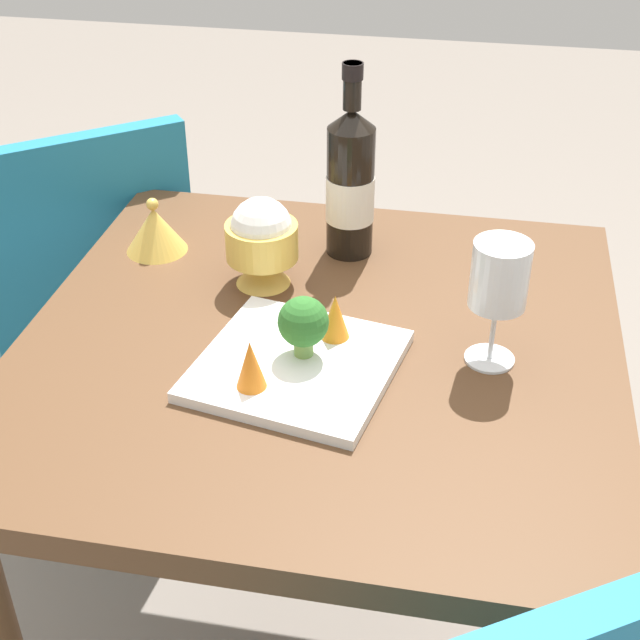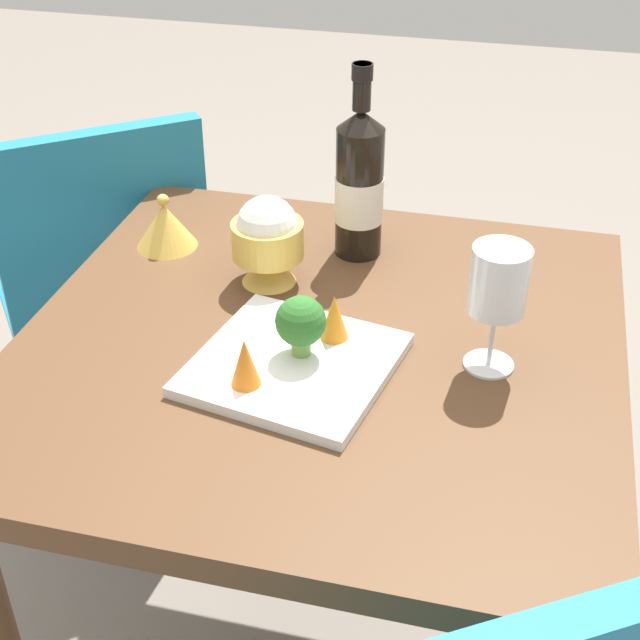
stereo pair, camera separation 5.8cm
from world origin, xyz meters
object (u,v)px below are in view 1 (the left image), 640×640
at_px(wine_glass, 500,278).
at_px(carrot_garnish_right, 251,364).
at_px(rice_bowl, 262,240).
at_px(broccoli_floret, 303,323).
at_px(chair_by_wall, 86,276).
at_px(serving_plate, 297,365).
at_px(carrot_garnish_left, 335,316).
at_px(rice_bowl_lid, 155,229).
at_px(wine_bottle, 351,183).

xyz_separation_m(wine_glass, carrot_garnish_right, (0.14, -0.30, -0.08)).
distance_m(rice_bowl, broccoli_floret, 0.22).
distance_m(chair_by_wall, serving_plate, 0.76).
distance_m(chair_by_wall, carrot_garnish_right, 0.79).
distance_m(broccoli_floret, carrot_garnish_left, 0.06).
xyz_separation_m(chair_by_wall, rice_bowl, (0.28, 0.44, 0.27)).
xyz_separation_m(carrot_garnish_left, carrot_garnish_right, (0.13, -0.08, 0.00)).
height_order(chair_by_wall, carrot_garnish_right, chair_by_wall).
xyz_separation_m(rice_bowl_lid, broccoli_floret, (0.26, 0.30, 0.03)).
relative_size(wine_bottle, rice_bowl, 2.19).
xyz_separation_m(wine_bottle, carrot_garnish_left, (0.27, 0.02, -0.07)).
bearing_deg(wine_bottle, carrot_garnish_left, 4.92).
relative_size(serving_plate, broccoli_floret, 3.41).
bearing_deg(serving_plate, carrot_garnish_left, 148.39).
bearing_deg(wine_glass, carrot_garnish_right, -65.29).
distance_m(wine_bottle, carrot_garnish_right, 0.41).
distance_m(serving_plate, carrot_garnish_left, 0.09).
bearing_deg(rice_bowl_lid, carrot_garnish_left, 57.09).
xyz_separation_m(serving_plate, broccoli_floret, (-0.02, 0.01, 0.06)).
bearing_deg(carrot_garnish_left, serving_plate, -31.61).
bearing_deg(carrot_garnish_right, carrot_garnish_left, 146.82).
relative_size(chair_by_wall, wine_glass, 4.75).
bearing_deg(wine_glass, serving_plate, -74.12).
bearing_deg(wine_bottle, rice_bowl_lid, -79.81).
bearing_deg(carrot_garnish_right, broccoli_floret, 147.90).
relative_size(chair_by_wall, wine_bottle, 2.73).
height_order(rice_bowl, carrot_garnish_left, rice_bowl).
relative_size(rice_bowl_lid, broccoli_floret, 1.17).
distance_m(carrot_garnish_left, carrot_garnish_right, 0.16).
bearing_deg(rice_bowl, chair_by_wall, -122.61).
bearing_deg(wine_glass, wine_bottle, -138.42).
bearing_deg(serving_plate, broccoli_floret, 159.81).
relative_size(rice_bowl, broccoli_floret, 1.65).
distance_m(wine_glass, broccoli_floret, 0.26).
bearing_deg(wine_glass, rice_bowl_lid, -110.99).
bearing_deg(broccoli_floret, wine_bottle, 178.10).
bearing_deg(wine_bottle, wine_glass, 41.58).
bearing_deg(chair_by_wall, rice_bowl_lid, -79.82).
xyz_separation_m(wine_bottle, broccoli_floret, (0.32, -0.01, -0.06)).
distance_m(chair_by_wall, wine_glass, 0.95).
height_order(wine_bottle, carrot_garnish_left, wine_bottle).
xyz_separation_m(wine_bottle, rice_bowl_lid, (0.06, -0.31, -0.08)).
bearing_deg(rice_bowl_lid, serving_plate, 46.27).
xyz_separation_m(rice_bowl, serving_plate, (0.21, 0.10, -0.07)).
height_order(wine_glass, broccoli_floret, wine_glass).
bearing_deg(serving_plate, wine_glass, 105.88).
bearing_deg(carrot_garnish_right, wine_bottle, 171.28).
bearing_deg(carrot_garnish_left, carrot_garnish_right, -33.18).
height_order(serving_plate, broccoli_floret, broccoli_floret).
distance_m(rice_bowl_lid, carrot_garnish_left, 0.40).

